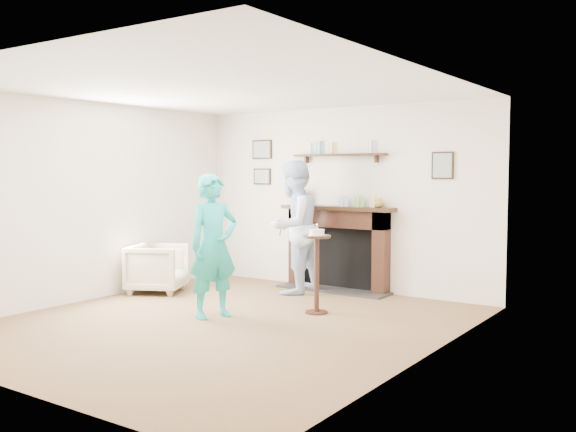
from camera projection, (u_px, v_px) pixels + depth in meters
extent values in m
plane|color=brown|center=(225.00, 324.00, 6.86)|extent=(5.00, 5.00, 0.00)
cube|color=beige|center=(341.00, 199.00, 8.83)|extent=(4.50, 0.04, 2.50)
cube|color=beige|center=(87.00, 201.00, 8.04)|extent=(0.04, 5.00, 2.50)
cube|color=beige|center=(426.00, 215.00, 5.50)|extent=(0.04, 5.00, 2.50)
cube|color=silver|center=(224.00, 88.00, 6.68)|extent=(4.50, 5.00, 0.04)
cube|color=black|center=(298.00, 247.00, 9.17)|extent=(0.18, 0.20, 1.10)
cube|color=black|center=(381.00, 253.00, 8.43)|extent=(0.18, 0.20, 1.10)
cube|color=black|center=(338.00, 219.00, 8.77)|extent=(1.50, 0.20, 0.24)
cube|color=black|center=(340.00, 258.00, 8.86)|extent=(1.14, 0.06, 0.86)
cube|color=#2A2725|center=(333.00, 290.00, 8.74)|extent=(1.60, 0.44, 0.03)
cube|color=black|center=(337.00, 208.00, 8.73)|extent=(1.68, 0.26, 0.05)
cube|color=black|center=(339.00, 155.00, 8.73)|extent=(1.40, 0.15, 0.03)
cube|color=black|center=(262.00, 150.00, 9.53)|extent=(0.34, 0.03, 0.28)
cube|color=black|center=(262.00, 176.00, 9.56)|extent=(0.30, 0.03, 0.24)
cube|color=black|center=(443.00, 165.00, 7.97)|extent=(0.28, 0.03, 0.34)
cube|color=black|center=(299.00, 197.00, 9.07)|extent=(0.16, 0.09, 0.22)
cylinder|color=white|center=(297.00, 197.00, 9.03)|extent=(0.11, 0.01, 0.11)
sphere|color=green|center=(379.00, 203.00, 8.37)|extent=(0.12, 0.12, 0.12)
imported|color=tan|center=(158.00, 292.00, 8.64)|extent=(0.96, 0.95, 0.65)
imported|color=#ADC2D8|center=(293.00, 293.00, 8.59)|extent=(0.69, 0.87, 1.77)
imported|color=teal|center=(214.00, 317.00, 7.16)|extent=(0.56, 0.68, 1.60)
cylinder|color=black|center=(317.00, 312.00, 7.37)|extent=(0.26, 0.26, 0.02)
cylinder|color=black|center=(317.00, 275.00, 7.34)|extent=(0.06, 0.06, 0.85)
cylinder|color=black|center=(317.00, 237.00, 7.31)|extent=(0.32, 0.32, 0.03)
cylinder|color=silver|center=(317.00, 235.00, 7.31)|extent=(0.22, 0.22, 0.01)
cylinder|color=silver|center=(317.00, 232.00, 7.31)|extent=(0.17, 0.17, 0.06)
cylinder|color=#F3E099|center=(317.00, 227.00, 7.30)|extent=(0.01, 0.01, 0.05)
sphere|color=orange|center=(317.00, 225.00, 7.30)|extent=(0.02, 0.02, 0.02)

